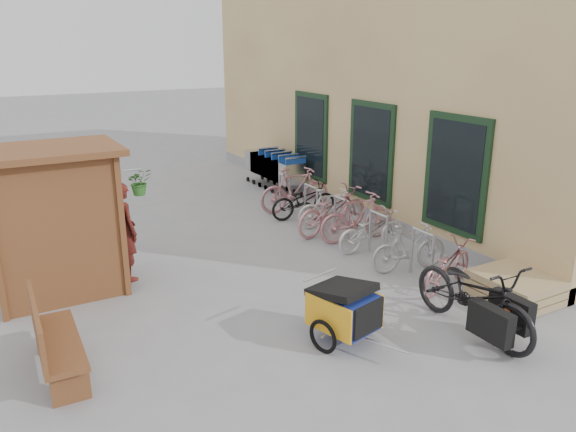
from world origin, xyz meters
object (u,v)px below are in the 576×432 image
kiosk (47,202)px  bike_0 (447,265)px  shopping_carts (273,166)px  person_kiosk (124,232)px  bench (51,339)px  bike_3 (357,217)px  bike_7 (295,190)px  cargo_bike (475,296)px  pallet_stack (515,287)px  child_trailer (344,308)px  bike_4 (332,210)px  bike_5 (330,208)px  bike_6 (304,200)px  bike_2 (371,230)px  bike_1 (409,248)px

kiosk → bike_0: bearing=-27.9°
shopping_carts → person_kiosk: bearing=-140.9°
bench → person_kiosk: size_ratio=0.94×
bike_3 → bike_7: bike_7 is taller
cargo_bike → pallet_stack: bearing=17.3°
child_trailer → bike_4: bearing=44.0°
kiosk → bike_4: 5.70m
person_kiosk → bike_7: (4.56, 2.01, -0.32)m
cargo_bike → bike_7: 6.38m
kiosk → bike_3: bearing=-3.7°
child_trailer → bike_0: (2.49, 0.57, -0.09)m
shopping_carts → person_kiosk: person_kiosk is taller
pallet_stack → bike_5: (-0.52, 4.48, 0.23)m
kiosk → pallet_stack: kiosk is taller
bike_5 → bike_6: size_ratio=0.92×
pallet_stack → person_kiosk: bearing=142.7°
bike_4 → bike_5: bike_4 is taller
kiosk → pallet_stack: bearing=-31.7°
bike_2 → bike_5: 1.56m
cargo_bike → bike_7: bearing=83.6°
bike_1 → bike_7: size_ratio=0.82×
bike_6 → bike_7: bike_7 is taller
bike_0 → shopping_carts: bearing=-23.0°
kiosk → bike_0: 6.50m
bike_7 → bike_3: bearing=-173.5°
shopping_carts → bike_0: size_ratio=1.62×
person_kiosk → bike_3: (4.60, -0.41, -0.35)m
kiosk → person_kiosk: (1.15, 0.04, -0.69)m
cargo_bike → bike_4: (0.71, 4.57, -0.06)m
child_trailer → cargo_bike: 1.86m
bike_3 → bike_4: bearing=18.2°
child_trailer → bike_3: bearing=37.3°
shopping_carts → bike_6: size_ratio=1.54×
person_kiosk → cargo_bike: bearing=-154.7°
bench → bike_2: bench is taller
child_trailer → person_kiosk: bearing=105.5°
bench → bike_6: 7.24m
bike_2 → bike_6: bearing=2.0°
child_trailer → bike_1: bike_1 is taller
bike_1 → bike_5: bearing=8.0°
child_trailer → bike_3: size_ratio=0.90×
child_trailer → bike_5: bearing=44.4°
pallet_stack → bike_7: (-0.57, 5.92, 0.33)m
bike_1 → bike_2: size_ratio=0.96×
person_kiosk → bike_1: person_kiosk is taller
bike_2 → cargo_bike: bearing=167.2°
kiosk → cargo_bike: bearing=-41.2°
cargo_bike → bike_2: size_ratio=1.41×
cargo_bike → bike_0: (0.78, 1.28, -0.16)m
kiosk → bike_3: size_ratio=1.46×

